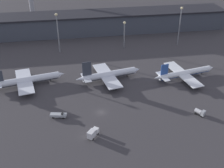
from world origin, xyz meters
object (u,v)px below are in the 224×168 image
airplane_2 (184,73)px  service_vehicle_0 (93,133)px  airplane_0 (27,80)px  airplane_1 (109,75)px  service_vehicle_2 (200,112)px  service_vehicle_1 (59,115)px

airplane_2 → service_vehicle_0: 71.93m
airplane_0 → airplane_1: 45.70m
service_vehicle_0 → service_vehicle_2: size_ratio=1.20×
airplane_0 → service_vehicle_1: bearing=-72.8°
airplane_1 → service_vehicle_2: (37.64, -40.06, -1.62)m
service_vehicle_0 → service_vehicle_1: size_ratio=0.80×
airplane_0 → service_vehicle_1: airplane_0 is taller
airplane_1 → service_vehicle_1: 42.28m
airplane_0 → service_vehicle_2: 92.94m
service_vehicle_0 → service_vehicle_1: bearing=79.9°
airplane_1 → airplane_2: bearing=-16.8°
airplane_1 → service_vehicle_1: bearing=-143.2°
airplane_1 → airplane_2: (43.84, -4.51, -0.42)m
airplane_1 → service_vehicle_0: size_ratio=6.15×
airplane_1 → service_vehicle_0: 49.32m
service_vehicle_1 → airplane_1: bearing=59.2°
airplane_1 → service_vehicle_2: bearing=-57.7°
airplane_0 → service_vehicle_0: (31.70, -48.34, -1.23)m
airplane_0 → service_vehicle_0: size_ratio=6.69×
airplane_2 → service_vehicle_0: airplane_2 is taller
airplane_2 → service_vehicle_1: (-72.25, -26.73, -1.56)m
airplane_1 → airplane_2: airplane_1 is taller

